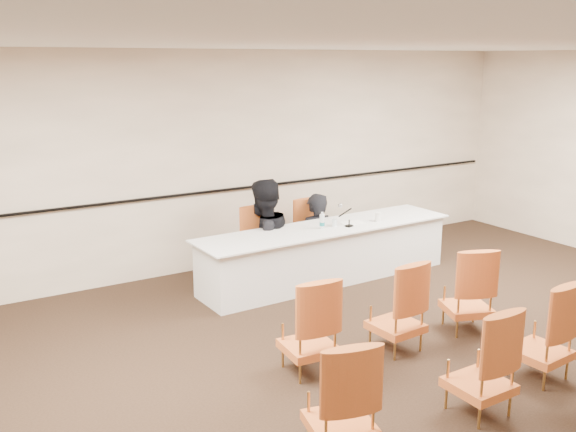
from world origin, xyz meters
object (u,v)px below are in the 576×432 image
Objects in this scene: panelist_main at (315,249)px; aud_chair_front_right at (468,288)px; panelist_main_chair at (315,234)px; aud_chair_back_left at (340,397)px; coffee_cup at (378,217)px; aud_chair_back_mid at (481,360)px; aud_chair_back_right at (542,329)px; panel_table at (326,253)px; microphone at (349,216)px; aud_chair_front_mid at (397,305)px; panelist_second at (263,248)px; water_bottle at (322,220)px; aud_chair_front_left at (309,324)px; panelist_second_chair at (263,243)px; drinking_glass at (335,223)px.

aud_chair_front_right is (0.16, -2.69, 0.22)m from panelist_main.
panelist_main_chair and aud_chair_back_left have the same top height.
coffee_cup is at bearing -51.79° from panelist_main_chair.
panelist_main_chair is 4.07m from aud_chair_back_mid.
aud_chair_back_right is at bearing 88.75° from panelist_main.
panel_table is 3.49m from aud_chair_back_mid.
aud_chair_front_right is 1.00× the size of aud_chair_back_right.
microphone is 2.18m from aud_chair_front_mid.
aud_chair_back_left is (-2.51, -1.12, 0.00)m from aud_chair_front_right.
panelist_main is 1.69× the size of aud_chair_front_mid.
microphone is at bearing 130.05° from panelist_second.
panel_table is 2.20m from aud_chair_front_mid.
panelist_main_chair is at bearing 63.65° from water_bottle.
aud_chair_back_left is (-2.34, -3.81, 0.22)m from panelist_main.
aud_chair_back_right is at bearing 13.78° from aud_chair_back_left.
microphone is at bearing 114.36° from aud_chair_front_right.
aud_chair_back_left is at bearing -134.28° from aud_chair_front_right.
aud_chair_front_mid is at bearing 118.18° from aud_chair_back_right.
aud_chair_front_left and aud_chair_back_right have the same top height.
panelist_second is at bearing 140.19° from panel_table.
microphone reaches higher than aud_chair_back_left.
panelist_second_chair is 1.00× the size of aud_chair_back_left.
panelist_second is 2.64m from aud_chair_front_mid.
coffee_cup is at bearing 63.86° from aud_chair_back_mid.
panel_table is at bearing 87.68° from aud_chair_back_right.
aud_chair_back_mid reaches higher than drinking_glass.
aud_chair_front_right is 1.72m from aud_chair_back_mid.
aud_chair_back_left and aud_chair_back_right have the same top height.
panelist_main is 5.50× the size of microphone.
microphone is at bearing 62.81° from aud_chair_front_mid.
aud_chair_back_mid is (-0.72, -3.34, -0.36)m from water_bottle.
panel_table is 3.83× the size of aud_chair_front_left.
microphone is 0.38m from water_bottle.
panelist_main_chair is at bearing 72.04° from aud_chair_back_left.
microphone is at bearing 50.57° from aud_chair_front_left.
microphone reaches higher than aud_chair_front_mid.
water_bottle is at bearing 151.16° from microphone.
panelist_second_chair is 1.00× the size of aud_chair_back_right.
aud_chair_front_mid is (-0.80, -2.65, 0.22)m from panelist_main.
panelist_second_chair is at bearing 129.83° from microphone.
aud_chair_back_mid is (-1.09, -3.24, -0.40)m from microphone.
water_bottle and aud_chair_front_left have the same top height.
coffee_cup reaches higher than drinking_glass.
panelist_main reaches higher than aud_chair_front_mid.
aud_chair_front_right reaches higher than panel_table.
panelist_second_chair is at bearing 82.20° from aud_chair_back_left.
coffee_cup is at bearing 52.12° from aud_chair_front_mid.
aud_chair_back_mid is at bearing -176.16° from aud_chair_back_right.
panel_table is 0.87m from coffee_cup.
microphone is 0.31× the size of aud_chair_front_right.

